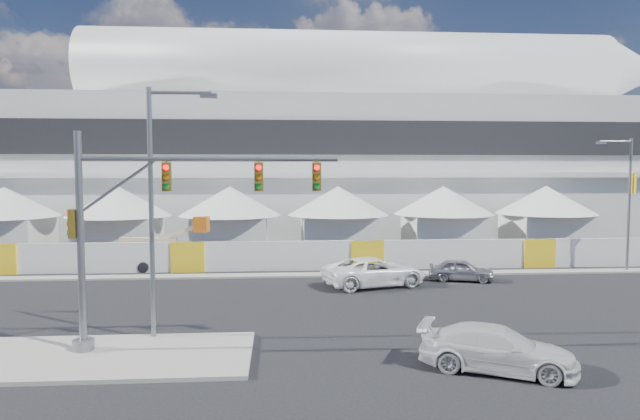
{
  "coord_description": "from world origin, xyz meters",
  "views": [
    {
      "loc": [
        0.02,
        -23.47,
        6.74
      ],
      "look_at": [
        2.45,
        10.0,
        4.39
      ],
      "focal_mm": 32.0,
      "sensor_mm": 36.0,
      "label": 1
    }
  ],
  "objects": [
    {
      "name": "far_curb",
      "position": [
        20.0,
        12.5,
        0.06
      ],
      "size": [
        80.0,
        1.2,
        0.12
      ],
      "primitive_type": "cube",
      "color": "gray",
      "rests_on": "ground"
    },
    {
      "name": "lot_car_a",
      "position": [
        17.19,
        17.61,
        0.73
      ],
      "size": [
        3.15,
        4.65,
        1.45
      ],
      "primitive_type": "imported",
      "rotation": [
        0.0,
        0.0,
        1.16
      ],
      "color": "silver",
      "rests_on": "ground"
    },
    {
      "name": "median_island",
      "position": [
        -6.0,
        -3.0,
        0.07
      ],
      "size": [
        10.0,
        5.0,
        0.15
      ],
      "primitive_type": "cube",
      "color": "gray",
      "rests_on": "ground"
    },
    {
      "name": "stadium",
      "position": [
        8.71,
        41.5,
        9.45
      ],
      "size": [
        80.0,
        24.8,
        21.98
      ],
      "color": "silver",
      "rests_on": "ground"
    },
    {
      "name": "pickup_curb",
      "position": [
        5.57,
        9.01,
        0.84
      ],
      "size": [
        4.42,
        6.59,
        1.68
      ],
      "primitive_type": "imported",
      "rotation": [
        0.0,
        0.0,
        1.87
      ],
      "color": "white",
      "rests_on": "ground"
    },
    {
      "name": "tent_row",
      "position": [
        0.5,
        24.0,
        3.15
      ],
      "size": [
        53.4,
        8.4,
        5.4
      ],
      "color": "silver",
      "rests_on": "ground"
    },
    {
      "name": "hoarding_fence",
      "position": [
        6.0,
        14.5,
        1.0
      ],
      "size": [
        70.0,
        0.25,
        2.0
      ],
      "primitive_type": "cube",
      "color": "silver",
      "rests_on": "ground"
    },
    {
      "name": "pickup_near",
      "position": [
        7.33,
        -5.19,
        0.75
      ],
      "size": [
        4.04,
        5.56,
        1.5
      ],
      "primitive_type": "imported",
      "rotation": [
        0.0,
        0.0,
        1.14
      ],
      "color": "silver",
      "rests_on": "ground"
    },
    {
      "name": "sedan_silver",
      "position": [
        11.11,
        10.21,
        0.66
      ],
      "size": [
        2.62,
        4.17,
        1.32
      ],
      "primitive_type": "imported",
      "rotation": [
        0.0,
        0.0,
        1.28
      ],
      "color": "#9C9B9F",
      "rests_on": "ground"
    },
    {
      "name": "streetlight_curb",
      "position": [
        22.93,
        12.5,
        5.13
      ],
      "size": [
        2.61,
        0.59,
        8.83
      ],
      "color": "slate",
      "rests_on": "ground"
    },
    {
      "name": "lot_car_c",
      "position": [
        -8.38,
        18.32,
        0.65
      ],
      "size": [
        2.13,
        4.61,
        1.31
      ],
      "primitive_type": "imported",
      "rotation": [
        0.0,
        0.0,
        1.5
      ],
      "color": "#B8B7BC",
      "rests_on": "ground"
    },
    {
      "name": "boom_lift",
      "position": [
        -9.26,
        15.5,
        0.98
      ],
      "size": [
        7.31,
        2.13,
        3.65
      ],
      "rotation": [
        0.0,
        0.0,
        -0.14
      ],
      "color": "#C55C12",
      "rests_on": "ground"
    },
    {
      "name": "streetlight_median",
      "position": [
        -4.71,
        -0.8,
        5.78
      ],
      "size": [
        2.71,
        0.27,
        9.8
      ],
      "color": "slate",
      "rests_on": "median_island"
    },
    {
      "name": "traffic_mast",
      "position": [
        -5.22,
        -2.41,
        4.53
      ],
      "size": [
        9.74,
        0.78,
        7.99
      ],
      "color": "slate",
      "rests_on": "median_island"
    },
    {
      "name": "ground",
      "position": [
        0.0,
        0.0,
        0.0
      ],
      "size": [
        160.0,
        160.0,
        0.0
      ],
      "primitive_type": "plane",
      "color": "black",
      "rests_on": "ground"
    }
  ]
}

